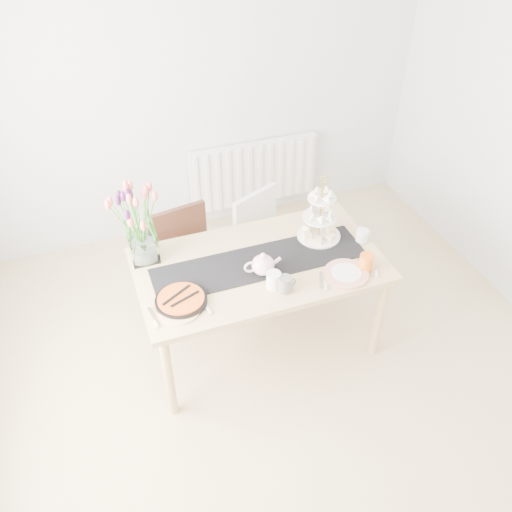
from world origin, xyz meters
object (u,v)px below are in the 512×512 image
object	(u,v)px
chair_white	(265,238)
cake_stand	(320,222)
chair_brown	(188,255)
plate_right	(346,274)
dining_table	(260,272)
plate_left	(180,310)
cream_jug	(362,236)
teapot	(263,265)
tart_tin	(181,300)
radiator	(254,173)
mug_orange	(366,262)
mug_grey	(285,284)
tulip_vase	(138,214)
mug_white	(274,280)

from	to	relation	value
chair_white	cake_stand	world-z (taller)	cake_stand
chair_brown	plate_right	size ratio (longest dim) A/B	2.93
dining_table	plate_left	distance (m)	0.65
dining_table	plate_left	bearing A→B (deg)	-157.29
chair_white	cream_jug	bearing A→B (deg)	-73.91
chair_brown	chair_white	size ratio (longest dim) A/B	0.99
teapot	tart_tin	distance (m)	0.56
radiator	cake_stand	size ratio (longest dim) A/B	2.75
cake_stand	plate_left	bearing A→B (deg)	-160.95
chair_brown	chair_white	distance (m)	0.61
mug_orange	plate_left	distance (m)	1.21
cream_jug	plate_right	size ratio (longest dim) A/B	0.30
radiator	tart_tin	world-z (taller)	tart_tin
teapot	plate_right	distance (m)	0.53
chair_brown	cream_jug	world-z (taller)	cream_jug
teapot	mug_grey	size ratio (longest dim) A/B	2.26
radiator	cake_stand	world-z (taller)	cake_stand
cream_jug	mug_grey	distance (m)	0.74
cake_stand	plate_left	world-z (taller)	cake_stand
cream_jug	mug_grey	world-z (taller)	mug_grey
radiator	plate_right	xyz separation A→B (m)	(-0.04, -1.85, 0.31)
tulip_vase	cake_stand	xyz separation A→B (m)	(1.17, -0.18, -0.23)
radiator	chair_brown	distance (m)	1.33
chair_brown	mug_white	bearing A→B (deg)	-76.18
plate_left	plate_right	size ratio (longest dim) A/B	0.86
cream_jug	chair_brown	bearing A→B (deg)	151.87
cream_jug	mug_orange	size ratio (longest dim) A/B	0.80
dining_table	cream_jug	distance (m)	0.74
radiator	chair_brown	xyz separation A→B (m)	(-0.88, -1.00, 0.03)
plate_right	teapot	bearing A→B (deg)	159.22
radiator	chair_white	world-z (taller)	chair_white
chair_brown	cake_stand	size ratio (longest dim) A/B	1.91
cake_stand	mug_orange	xyz separation A→B (m)	(0.14, -0.41, -0.07)
chair_brown	mug_orange	size ratio (longest dim) A/B	7.77
dining_table	mug_orange	xyz separation A→B (m)	(0.62, -0.28, 0.13)
chair_brown	teapot	bearing A→B (deg)	-73.25
mug_white	mug_orange	world-z (taller)	same
dining_table	teapot	xyz separation A→B (m)	(-0.02, -0.11, 0.15)
cake_stand	teapot	distance (m)	0.55
dining_table	mug_white	xyz separation A→B (m)	(0.00, -0.24, 0.13)
chair_brown	chair_white	bearing A→B (deg)	-11.04
chair_brown	mug_grey	size ratio (longest dim) A/B	8.13
dining_table	mug_white	world-z (taller)	mug_white
cream_jug	plate_right	xyz separation A→B (m)	(-0.26, -0.28, -0.04)
radiator	dining_table	distance (m)	1.66
dining_table	cake_stand	world-z (taller)	cake_stand
teapot	tart_tin	world-z (taller)	teapot
mug_orange	mug_grey	bearing A→B (deg)	119.60
radiator	tart_tin	bearing A→B (deg)	-121.90
mug_grey	mug_white	distance (m)	0.08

